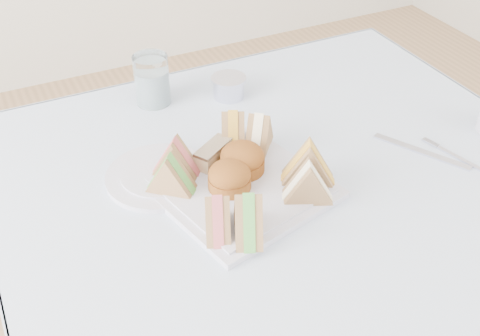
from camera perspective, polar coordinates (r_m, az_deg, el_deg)
name	(u,v)px	position (r m, az deg, el deg)	size (l,w,h in m)	color
table	(293,331)	(1.32, 5.02, -15.14)	(0.90, 0.90, 0.74)	brown
tablecloth	(304,196)	(1.05, 6.10, -2.62)	(1.02, 1.02, 0.01)	#BDD8F9
serving_plate	(240,188)	(1.04, 0.00, -1.92)	(0.27, 0.27, 0.01)	silver
sandwich_fl_a	(217,213)	(0.93, -2.15, -4.30)	(0.08, 0.04, 0.07)	#9E855C
sandwich_fl_b	(248,213)	(0.93, 0.80, -4.31)	(0.09, 0.04, 0.08)	#9E855C
sandwich_fr_a	(309,162)	(1.03, 6.51, 0.57)	(0.09, 0.04, 0.08)	#9E855C
sandwich_fr_b	(308,181)	(1.00, 6.49, -1.24)	(0.08, 0.04, 0.07)	#9E855C
sandwich_bl_a	(170,173)	(1.01, -6.63, -0.45)	(0.08, 0.04, 0.08)	#9E855C
sandwich_bl_b	(175,156)	(1.05, -6.14, 1.14)	(0.08, 0.04, 0.08)	#9E855C
sandwich_br_a	(259,131)	(1.11, 1.81, 3.53)	(0.09, 0.04, 0.08)	#9E855C
sandwich_br_b	(233,129)	(1.11, -0.66, 3.74)	(0.09, 0.04, 0.08)	#9E855C
scone_left	(229,177)	(1.02, -1.00, -0.87)	(0.07, 0.07, 0.05)	brown
scone_right	(242,159)	(1.06, 0.21, 0.84)	(0.08, 0.08, 0.05)	brown
pastry_slice	(213,154)	(1.08, -2.55, 1.31)	(0.08, 0.03, 0.04)	#C4B186
side_plate	(159,176)	(1.08, -7.66, -0.80)	(0.19, 0.19, 0.01)	silver
water_glass	(152,80)	(1.28, -8.35, 8.27)	(0.07, 0.07, 0.11)	white
tea_strainer	(229,88)	(1.30, -1.08, 7.60)	(0.08, 0.08, 0.04)	silver
knife	(421,152)	(1.19, 16.81, 1.50)	(0.02, 0.19, 0.00)	silver
fork	(473,166)	(1.18, 21.24, 0.21)	(0.01, 0.15, 0.00)	silver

